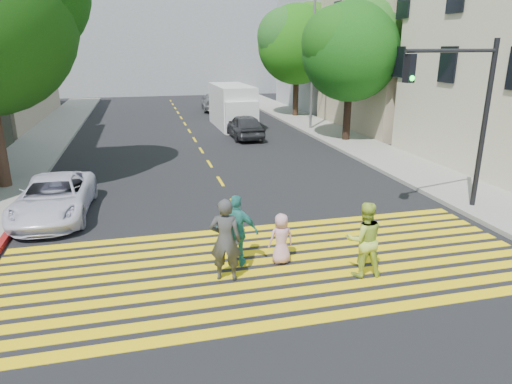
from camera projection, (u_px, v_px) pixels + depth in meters
name	position (u px, v px, depth m)	size (l,w,h in m)	color
ground	(288.00, 291.00, 10.24)	(120.00, 120.00, 0.00)	black
sidewalk_left	(52.00, 133.00, 28.60)	(3.00, 40.00, 0.15)	gray
sidewalk_right	(350.00, 141.00, 26.04)	(3.00, 60.00, 0.15)	gray
curb_red	(18.00, 220.00, 14.17)	(0.20, 8.00, 0.16)	maroon
crosswalk	(273.00, 265.00, 11.41)	(13.40, 5.30, 0.01)	yellow
lane_line	(187.00, 127.00, 31.04)	(0.12, 34.40, 0.01)	yellow
building_right_tan	(420.00, 50.00, 29.73)	(10.00, 10.00, 10.00)	tan
building_right_grey	(348.00, 50.00, 39.90)	(10.00, 10.00, 10.00)	gray
backdrop_block	(162.00, 40.00, 52.79)	(30.00, 8.00, 12.00)	gray
tree_right_near	(352.00, 46.00, 24.72)	(6.11, 5.63, 7.75)	black
tree_right_far	(298.00, 40.00, 33.82)	(6.49, 5.96, 8.44)	black
pedestrian_man	(225.00, 240.00, 10.46)	(0.73, 0.48, 1.99)	#39393A
pedestrian_woman	(364.00, 239.00, 10.68)	(0.89, 0.70, 1.84)	#BCD744
pedestrian_child	(281.00, 239.00, 11.39)	(0.64, 0.42, 1.31)	#D397AA
pedestrian_extra	(237.00, 231.00, 11.17)	(1.07, 0.45, 1.83)	teal
white_sedan	(54.00, 197.00, 14.52)	(2.14, 4.64, 1.29)	silver
dark_car_near	(244.00, 126.00, 27.18)	(1.69, 4.21, 1.44)	#27272B
silver_car	(214.00, 102.00, 39.07)	(2.06, 5.06, 1.47)	gray
dark_car_parked	(241.00, 107.00, 36.69)	(1.32, 3.78, 1.25)	black
white_van	(233.00, 108.00, 30.66)	(2.34, 5.95, 2.79)	silver
traffic_signal	(466.00, 104.00, 13.88)	(3.67, 1.12, 5.49)	black
street_lamp	(310.00, 52.00, 28.38)	(1.94, 0.28, 8.58)	gray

